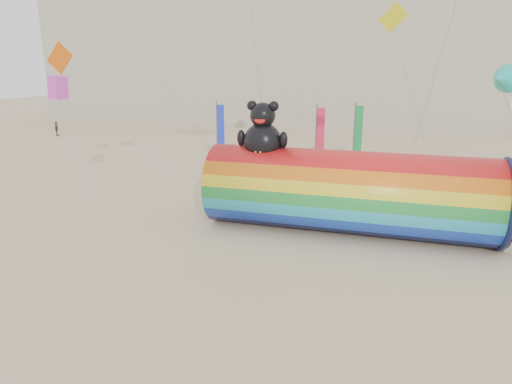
# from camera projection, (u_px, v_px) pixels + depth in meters

# --- Properties ---
(ground) EXTENTS (160.00, 160.00, 0.00)m
(ground) POSITION_uv_depth(u_px,v_px,m) (235.00, 254.00, 19.69)
(ground) COLOR #CCB58C
(ground) RESTS_ON ground
(hotel_building) EXTENTS (60.40, 15.40, 20.60)m
(hotel_building) POSITION_uv_depth(u_px,v_px,m) (262.00, 45.00, 62.56)
(hotel_building) COLOR #B7AD99
(hotel_building) RESTS_ON ground
(windsock_assembly) EXTENTS (13.65, 4.16, 6.29)m
(windsock_assembly) POSITION_uv_depth(u_px,v_px,m) (349.00, 190.00, 21.79)
(windsock_assembly) COLOR red
(windsock_assembly) RESTS_ON ground
(festival_banners) EXTENTS (10.85, 2.66, 5.20)m
(festival_banners) POSITION_uv_depth(u_px,v_px,m) (298.00, 137.00, 34.09)
(festival_banners) COLOR #59595E
(festival_banners) RESTS_ON ground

